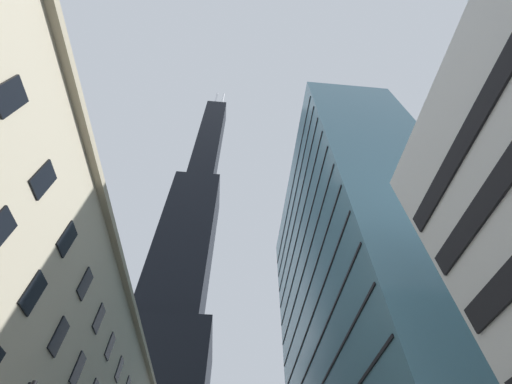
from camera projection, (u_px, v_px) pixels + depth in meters
dark_skyscraper at (178, 279)px, 108.90m from camera, size 27.49×27.49×235.09m
glass_office_midrise at (353, 299)px, 47.05m from camera, size 14.56×42.90×57.38m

